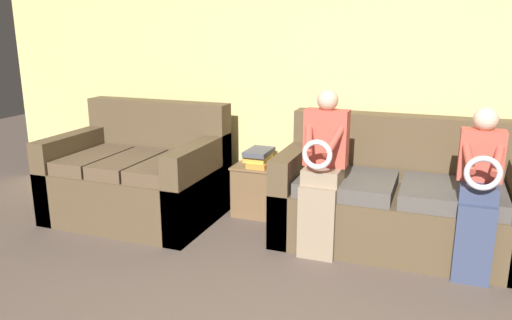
% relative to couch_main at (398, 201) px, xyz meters
% --- Properties ---
extents(wall_back, '(7.45, 0.06, 2.55)m').
position_rel_couch_main_xyz_m(wall_back, '(-0.34, 0.47, 0.94)').
color(wall_back, '#DBCC7F').
rests_on(wall_back, ground_plane).
extents(couch_main, '(1.81, 0.89, 0.96)m').
position_rel_couch_main_xyz_m(couch_main, '(0.00, 0.00, 0.00)').
color(couch_main, brown).
rests_on(couch_main, ground_plane).
extents(couch_side, '(1.39, 0.99, 0.98)m').
position_rel_couch_main_xyz_m(couch_side, '(-2.19, -0.21, 0.01)').
color(couch_side, brown).
rests_on(couch_side, ground_plane).
extents(child_left_seated, '(0.32, 0.37, 1.20)m').
position_rel_couch_main_xyz_m(child_left_seated, '(-0.52, -0.37, 0.32)').
color(child_left_seated, gray).
rests_on(child_left_seated, ground_plane).
extents(child_right_seated, '(0.28, 0.37, 1.13)m').
position_rel_couch_main_xyz_m(child_right_seated, '(0.52, -0.38, 0.29)').
color(child_right_seated, '#384260').
rests_on(child_right_seated, ground_plane).
extents(side_shelf, '(0.43, 0.41, 0.45)m').
position_rel_couch_main_xyz_m(side_shelf, '(-1.21, 0.22, -0.10)').
color(side_shelf, brown).
rests_on(side_shelf, ground_plane).
extents(book_stack, '(0.21, 0.31, 0.14)m').
position_rel_couch_main_xyz_m(book_stack, '(-1.22, 0.20, 0.19)').
color(book_stack, orange).
rests_on(book_stack, side_shelf).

